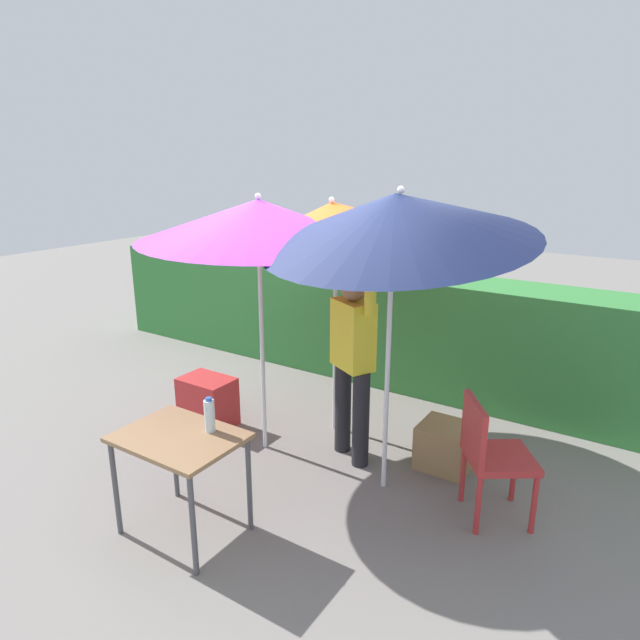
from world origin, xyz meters
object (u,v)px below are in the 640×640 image
object	(u,v)px
umbrella_rainbow	(334,221)
crate_cardboard	(446,446)
cooler_box	(208,401)
bottle_water	(210,415)
umbrella_orange	(258,221)
umbrella_yellow	(396,218)
chair_plastic	(490,452)
person_vendor	(353,354)
folding_table	(180,447)

from	to	relation	value
umbrella_rainbow	crate_cardboard	world-z (taller)	umbrella_rainbow
cooler_box	crate_cardboard	distance (m)	2.24
cooler_box	bottle_water	size ratio (longest dim) A/B	2.07
cooler_box	bottle_water	distance (m)	1.68
crate_cardboard	umbrella_rainbow	bearing A→B (deg)	177.00
crate_cardboard	bottle_water	xyz separation A→B (m)	(-1.06, -1.61, 0.66)
umbrella_orange	bottle_water	distance (m)	1.60
umbrella_yellow	umbrella_rainbow	bearing A→B (deg)	145.39
umbrella_yellow	bottle_water	size ratio (longest dim) A/B	10.00
chair_plastic	bottle_water	world-z (taller)	bottle_water
cooler_box	bottle_water	bearing A→B (deg)	-44.40
chair_plastic	bottle_water	xyz separation A→B (m)	(-1.54, -1.12, 0.33)
person_vendor	bottle_water	world-z (taller)	person_vendor
cooler_box	umbrella_yellow	bearing A→B (deg)	-0.83
umbrella_orange	chair_plastic	bearing A→B (deg)	2.15
person_vendor	bottle_water	xyz separation A→B (m)	(-0.33, -1.31, -0.09)
person_vendor	chair_plastic	world-z (taller)	person_vendor
person_vendor	cooler_box	size ratio (longest dim) A/B	3.78
umbrella_rainbow	folding_table	xyz separation A→B (m)	(-0.06, -1.82, -1.30)
umbrella_orange	bottle_water	xyz separation A→B (m)	(0.39, -1.05, -1.14)
crate_cardboard	cooler_box	bearing A→B (deg)	-166.89
chair_plastic	crate_cardboard	world-z (taller)	chair_plastic
umbrella_yellow	person_vendor	distance (m)	1.25
chair_plastic	folding_table	size ratio (longest dim) A/B	1.11
umbrella_yellow	folding_table	xyz separation A→B (m)	(-0.92, -1.23, -1.43)
umbrella_rainbow	folding_table	bearing A→B (deg)	-91.77
folding_table	umbrella_yellow	bearing A→B (deg)	53.23
umbrella_rainbow	person_vendor	world-z (taller)	umbrella_rainbow
chair_plastic	cooler_box	distance (m)	2.68
umbrella_orange	cooler_box	world-z (taller)	umbrella_orange
person_vendor	chair_plastic	xyz separation A→B (m)	(1.21, -0.19, -0.42)
cooler_box	folding_table	bearing A→B (deg)	-51.77
bottle_water	folding_table	bearing A→B (deg)	-129.88
crate_cardboard	folding_table	distance (m)	2.17
umbrella_yellow	chair_plastic	xyz separation A→B (m)	(0.75, 0.05, -1.56)
chair_plastic	folding_table	world-z (taller)	chair_plastic
person_vendor	cooler_box	distance (m)	1.62
cooler_box	umbrella_rainbow	bearing A→B (deg)	28.46
chair_plastic	crate_cardboard	distance (m)	0.76
bottle_water	cooler_box	bearing A→B (deg)	135.60
chair_plastic	bottle_water	size ratio (longest dim) A/B	3.71
umbrella_orange	bottle_water	size ratio (longest dim) A/B	9.17
umbrella_orange	umbrella_yellow	size ratio (longest dim) A/B	0.92
umbrella_rainbow	person_vendor	distance (m)	1.14
chair_plastic	cooler_box	size ratio (longest dim) A/B	1.79
umbrella_yellow	cooler_box	world-z (taller)	umbrella_yellow
umbrella_yellow	person_vendor	size ratio (longest dim) A/B	1.28
umbrella_rainbow	cooler_box	xyz separation A→B (m)	(-1.05, -0.57, -1.71)
umbrella_orange	person_vendor	world-z (taller)	umbrella_orange
umbrella_rainbow	cooler_box	distance (m)	2.08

